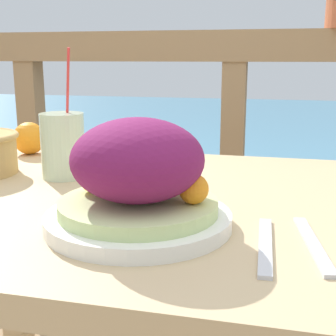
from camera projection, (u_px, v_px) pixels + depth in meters
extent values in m
cube|color=tan|center=(190.00, 209.00, 0.77)|extent=(1.19, 0.72, 0.04)
cube|color=tan|center=(15.00, 288.00, 1.26)|extent=(0.06, 0.06, 0.68)
cube|color=#937551|center=(236.00, 46.00, 1.38)|extent=(2.80, 0.08, 0.09)
cube|color=#937551|center=(37.00, 197.00, 1.65)|extent=(0.07, 0.07, 0.93)
cube|color=#937551|center=(230.00, 211.00, 1.50)|extent=(0.07, 0.07, 0.93)
cube|color=teal|center=(261.00, 146.00, 3.92)|extent=(12.00, 4.00, 0.44)
cylinder|color=white|center=(138.00, 219.00, 0.64)|extent=(0.25, 0.25, 0.02)
cylinder|color=#C6DB8E|center=(138.00, 206.00, 0.63)|extent=(0.22, 0.22, 0.02)
ellipsoid|color=#72194C|center=(138.00, 160.00, 0.62)|extent=(0.18, 0.18, 0.11)
sphere|color=orange|center=(194.00, 189.00, 0.61)|extent=(0.04, 0.04, 0.04)
sphere|color=orange|center=(93.00, 178.00, 0.66)|extent=(0.04, 0.04, 0.04)
cylinder|color=beige|center=(63.00, 146.00, 0.89)|extent=(0.08, 0.08, 0.12)
cylinder|color=red|center=(67.00, 106.00, 0.88)|extent=(0.05, 0.05, 0.21)
cube|color=silver|center=(265.00, 245.00, 0.57)|extent=(0.02, 0.18, 0.00)
cube|color=silver|center=(313.00, 244.00, 0.57)|extent=(0.04, 0.18, 0.00)
sphere|color=orange|center=(29.00, 138.00, 1.11)|extent=(0.08, 0.08, 0.08)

